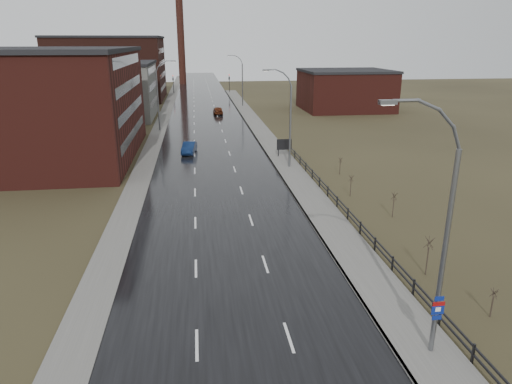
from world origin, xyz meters
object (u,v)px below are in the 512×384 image
object	(u,v)px
billboard	(284,145)
car_near	(189,148)
car_far	(218,111)
streetlight_main	(440,238)

from	to	relation	value
billboard	car_near	size ratio (longest dim) A/B	0.54
billboard	car_near	bearing A→B (deg)	162.16
car_far	car_near	bearing A→B (deg)	79.88
streetlight_main	car_near	world-z (taller)	streetlight_main
streetlight_main	car_far	xyz separation A→B (m)	(-5.90, 76.64, -5.27)
streetlight_main	car_far	distance (m)	77.05
car_near	car_far	size ratio (longest dim) A/B	0.98
car_near	car_far	world-z (taller)	car_far
billboard	car_far	xyz separation A→B (m)	(-6.53, 37.67, -0.87)
streetlight_main	billboard	distance (m)	39.23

